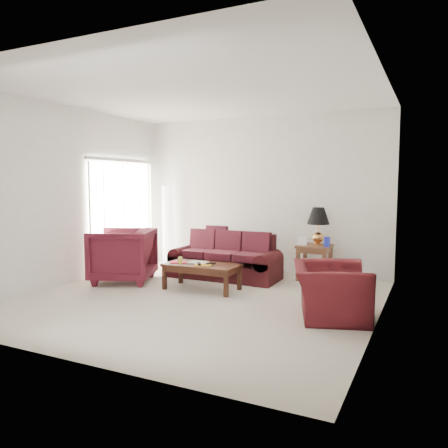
# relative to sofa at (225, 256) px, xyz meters

# --- Properties ---
(floor) EXTENTS (5.00, 5.00, 0.00)m
(floor) POSITION_rel_sofa_xyz_m (0.29, -1.47, -0.40)
(floor) COLOR beige
(floor) RESTS_ON ground
(blinds) EXTENTS (0.10, 2.00, 2.16)m
(blinds) POSITION_rel_sofa_xyz_m (-2.13, -0.17, 0.68)
(blinds) COLOR silver
(blinds) RESTS_ON ground
(sofa) EXTENTS (1.99, 0.93, 0.80)m
(sofa) POSITION_rel_sofa_xyz_m (0.00, 0.00, 0.00)
(sofa) COLOR black
(sofa) RESTS_ON ground
(throw_pillow) EXTENTS (0.44, 0.23, 0.45)m
(throw_pillow) POSITION_rel_sofa_xyz_m (-0.45, 0.55, 0.27)
(throw_pillow) COLOR black
(throw_pillow) RESTS_ON sofa
(end_table) EXTENTS (0.62, 0.62, 0.62)m
(end_table) POSITION_rel_sofa_xyz_m (1.48, 0.60, -0.09)
(end_table) COLOR #452F17
(end_table) RESTS_ON ground
(table_lamp) EXTENTS (0.46, 0.46, 0.67)m
(table_lamp) POSITION_rel_sofa_xyz_m (1.52, 0.65, 0.55)
(table_lamp) COLOR #D28B41
(table_lamp) RESTS_ON end_table
(clock) EXTENTS (0.16, 0.08, 0.15)m
(clock) POSITION_rel_sofa_xyz_m (1.28, 0.50, 0.30)
(clock) COLOR silver
(clock) RESTS_ON end_table
(blue_canister) EXTENTS (0.13, 0.13, 0.17)m
(blue_canister) POSITION_rel_sofa_xyz_m (1.72, 0.48, 0.31)
(blue_canister) COLOR #1923A5
(blue_canister) RESTS_ON end_table
(picture_frame) EXTENTS (0.16, 0.19, 0.05)m
(picture_frame) POSITION_rel_sofa_xyz_m (1.31, 0.80, 0.30)
(picture_frame) COLOR silver
(picture_frame) RESTS_ON end_table
(floor_lamp) EXTENTS (0.29, 0.29, 1.68)m
(floor_lamp) POSITION_rel_sofa_xyz_m (-1.68, 0.73, 0.44)
(floor_lamp) COLOR white
(floor_lamp) RESTS_ON ground
(armchair_left) EXTENTS (1.33, 1.31, 0.93)m
(armchair_left) POSITION_rel_sofa_xyz_m (-1.48, -1.03, 0.07)
(armchair_left) COLOR #420F19
(armchair_left) RESTS_ON ground
(armchair_right) EXTENTS (1.19, 1.27, 0.68)m
(armchair_right) POSITION_rel_sofa_xyz_m (2.21, -1.49, -0.06)
(armchair_right) COLOR #3D0E12
(armchair_right) RESTS_ON ground
(coffee_table) EXTENTS (1.26, 0.73, 0.42)m
(coffee_table) POSITION_rel_sofa_xyz_m (0.04, -0.93, -0.19)
(coffee_table) COLOR black
(coffee_table) RESTS_ON ground
(magazine_red) EXTENTS (0.33, 0.30, 0.02)m
(magazine_red) POSITION_rel_sofa_xyz_m (-0.36, -0.99, 0.03)
(magazine_red) COLOR red
(magazine_red) RESTS_ON coffee_table
(magazine_white) EXTENTS (0.31, 0.24, 0.02)m
(magazine_white) POSITION_rel_sofa_xyz_m (-0.07, -0.87, 0.03)
(magazine_white) COLOR silver
(magazine_white) RESTS_ON coffee_table
(magazine_orange) EXTENTS (0.32, 0.28, 0.02)m
(magazine_orange) POSITION_rel_sofa_xyz_m (0.11, -1.01, 0.03)
(magazine_orange) COLOR gold
(magazine_orange) RESTS_ON coffee_table
(remote_a) EXTENTS (0.14, 0.17, 0.02)m
(remote_a) POSITION_rel_sofa_xyz_m (0.06, -1.06, 0.05)
(remote_a) COLOR black
(remote_a) RESTS_ON coffee_table
(remote_b) EXTENTS (0.13, 0.15, 0.02)m
(remote_b) POSITION_rel_sofa_xyz_m (0.21, -0.94, 0.05)
(remote_b) COLOR black
(remote_b) RESTS_ON coffee_table
(yellow_glass) EXTENTS (0.08, 0.08, 0.11)m
(yellow_glass) POSITION_rel_sofa_xyz_m (-0.28, -1.07, 0.08)
(yellow_glass) COLOR gold
(yellow_glass) RESTS_ON coffee_table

